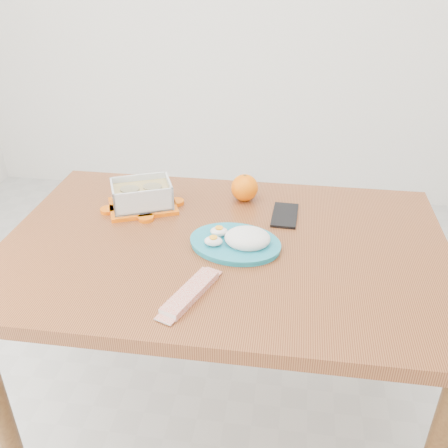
# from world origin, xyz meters

# --- Properties ---
(ground) EXTENTS (3.50, 3.50, 0.00)m
(ground) POSITION_xyz_m (0.00, 0.00, 0.00)
(ground) COLOR #B7B7B2
(ground) RESTS_ON ground
(dining_table) EXTENTS (1.24, 0.83, 0.75)m
(dining_table) POSITION_xyz_m (0.10, -0.10, 0.66)
(dining_table) COLOR brown
(dining_table) RESTS_ON ground
(food_container) EXTENTS (0.25, 0.22, 0.09)m
(food_container) POSITION_xyz_m (-0.19, 0.07, 0.79)
(food_container) COLOR #EA5F07
(food_container) RESTS_ON dining_table
(orange_fruit) EXTENTS (0.09, 0.09, 0.09)m
(orange_fruit) POSITION_xyz_m (0.12, 0.17, 0.79)
(orange_fruit) COLOR #FF5705
(orange_fruit) RESTS_ON dining_table
(rice_plate) EXTENTS (0.30, 0.30, 0.07)m
(rice_plate) POSITION_xyz_m (0.14, -0.11, 0.77)
(rice_plate) COLOR teal
(rice_plate) RESTS_ON dining_table
(candy_bar) EXTENTS (0.11, 0.19, 0.02)m
(candy_bar) POSITION_xyz_m (0.05, -0.34, 0.76)
(candy_bar) COLOR red
(candy_bar) RESTS_ON dining_table
(smartphone) EXTENTS (0.08, 0.15, 0.01)m
(smartphone) POSITION_xyz_m (0.26, 0.08, 0.75)
(smartphone) COLOR black
(smartphone) RESTS_ON dining_table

